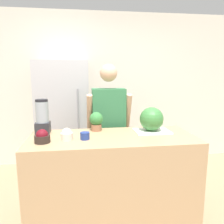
{
  "coord_description": "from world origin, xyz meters",
  "views": [
    {
      "loc": [
        -0.3,
        -1.8,
        1.58
      ],
      "look_at": [
        0.0,
        0.39,
        1.19
      ],
      "focal_mm": 35.0,
      "sensor_mm": 36.0,
      "label": 1
    }
  ],
  "objects_px": {
    "refrigerator": "(64,118)",
    "potted_plant": "(96,121)",
    "person": "(109,128)",
    "watermelon": "(152,119)",
    "bowl_cream": "(67,135)",
    "blender": "(42,117)",
    "bowl_cherries": "(42,137)",
    "bowl_small_blue": "(85,136)"
  },
  "relations": [
    {
      "from": "refrigerator",
      "to": "potted_plant",
      "type": "height_order",
      "value": "refrigerator"
    },
    {
      "from": "person",
      "to": "potted_plant",
      "type": "height_order",
      "value": "person"
    },
    {
      "from": "refrigerator",
      "to": "potted_plant",
      "type": "xyz_separation_m",
      "value": [
        0.45,
        -1.05,
        0.17
      ]
    },
    {
      "from": "person",
      "to": "watermelon",
      "type": "xyz_separation_m",
      "value": [
        0.42,
        -0.46,
        0.21
      ]
    },
    {
      "from": "refrigerator",
      "to": "bowl_cream",
      "type": "bearing_deg",
      "value": -84.12
    },
    {
      "from": "blender",
      "to": "potted_plant",
      "type": "relative_size",
      "value": 1.73
    },
    {
      "from": "bowl_cherries",
      "to": "refrigerator",
      "type": "bearing_deg",
      "value": 86.61
    },
    {
      "from": "watermelon",
      "to": "bowl_small_blue",
      "type": "distance_m",
      "value": 0.77
    },
    {
      "from": "person",
      "to": "bowl_small_blue",
      "type": "distance_m",
      "value": 0.73
    },
    {
      "from": "bowl_cherries",
      "to": "watermelon",
      "type": "bearing_deg",
      "value": 11.81
    },
    {
      "from": "person",
      "to": "bowl_small_blue",
      "type": "bearing_deg",
      "value": -115.89
    },
    {
      "from": "watermelon",
      "to": "blender",
      "type": "height_order",
      "value": "blender"
    },
    {
      "from": "bowl_cream",
      "to": "blender",
      "type": "height_order",
      "value": "blender"
    },
    {
      "from": "person",
      "to": "bowl_cherries",
      "type": "distance_m",
      "value": 1.0
    },
    {
      "from": "refrigerator",
      "to": "watermelon",
      "type": "relative_size",
      "value": 6.72
    },
    {
      "from": "bowl_cream",
      "to": "potted_plant",
      "type": "relative_size",
      "value": 0.55
    },
    {
      "from": "person",
      "to": "potted_plant",
      "type": "xyz_separation_m",
      "value": [
        -0.18,
        -0.33,
        0.18
      ]
    },
    {
      "from": "refrigerator",
      "to": "watermelon",
      "type": "distance_m",
      "value": 1.59
    },
    {
      "from": "bowl_cream",
      "to": "potted_plant",
      "type": "height_order",
      "value": "potted_plant"
    },
    {
      "from": "bowl_cream",
      "to": "blender",
      "type": "relative_size",
      "value": 0.32
    },
    {
      "from": "refrigerator",
      "to": "potted_plant",
      "type": "relative_size",
      "value": 8.24
    },
    {
      "from": "person",
      "to": "blender",
      "type": "relative_size",
      "value": 4.58
    },
    {
      "from": "watermelon",
      "to": "person",
      "type": "bearing_deg",
      "value": 132.67
    },
    {
      "from": "bowl_cream",
      "to": "potted_plant",
      "type": "xyz_separation_m",
      "value": [
        0.31,
        0.31,
        0.06
      ]
    },
    {
      "from": "bowl_cream",
      "to": "person",
      "type": "bearing_deg",
      "value": 52.55
    },
    {
      "from": "watermelon",
      "to": "potted_plant",
      "type": "relative_size",
      "value": 1.23
    },
    {
      "from": "refrigerator",
      "to": "bowl_small_blue",
      "type": "bearing_deg",
      "value": -76.97
    },
    {
      "from": "bowl_small_blue",
      "to": "blender",
      "type": "distance_m",
      "value": 0.56
    },
    {
      "from": "watermelon",
      "to": "bowl_cream",
      "type": "bearing_deg",
      "value": -168.82
    },
    {
      "from": "bowl_cherries",
      "to": "blender",
      "type": "xyz_separation_m",
      "value": [
        -0.05,
        0.34,
        0.12
      ]
    },
    {
      "from": "bowl_cream",
      "to": "watermelon",
      "type": "bearing_deg",
      "value": 11.18
    },
    {
      "from": "refrigerator",
      "to": "bowl_cherries",
      "type": "xyz_separation_m",
      "value": [
        -0.08,
        -1.41,
        0.11
      ]
    },
    {
      "from": "bowl_cherries",
      "to": "bowl_small_blue",
      "type": "distance_m",
      "value": 0.4
    },
    {
      "from": "bowl_small_blue",
      "to": "potted_plant",
      "type": "height_order",
      "value": "potted_plant"
    },
    {
      "from": "refrigerator",
      "to": "potted_plant",
      "type": "distance_m",
      "value": 1.15
    },
    {
      "from": "bowl_cherries",
      "to": "potted_plant",
      "type": "xyz_separation_m",
      "value": [
        0.53,
        0.37,
        0.06
      ]
    },
    {
      "from": "bowl_cream",
      "to": "potted_plant",
      "type": "distance_m",
      "value": 0.44
    },
    {
      "from": "watermelon",
      "to": "bowl_cherries",
      "type": "distance_m",
      "value": 1.17
    },
    {
      "from": "person",
      "to": "bowl_cream",
      "type": "bearing_deg",
      "value": -127.45
    },
    {
      "from": "person",
      "to": "bowl_small_blue",
      "type": "xyz_separation_m",
      "value": [
        -0.31,
        -0.65,
        0.1
      ]
    },
    {
      "from": "bowl_small_blue",
      "to": "potted_plant",
      "type": "bearing_deg",
      "value": 67.21
    },
    {
      "from": "person",
      "to": "bowl_cherries",
      "type": "xyz_separation_m",
      "value": [
        -0.71,
        -0.7,
        0.12
      ]
    }
  ]
}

